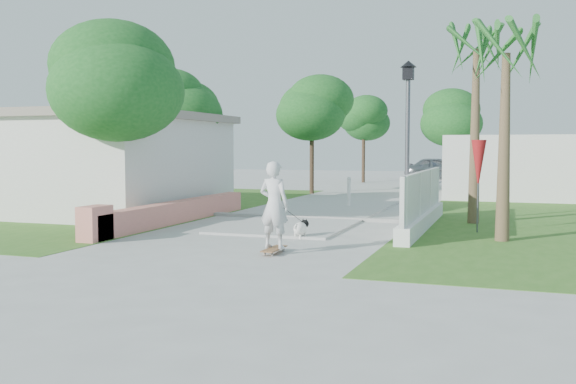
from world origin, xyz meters
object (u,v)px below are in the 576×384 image
at_px(bollard, 349,191).
at_px(parked_car, 439,168).
at_px(street_lamp, 407,136).
at_px(dog, 301,228).
at_px(skateboarder, 277,207).
at_px(patio_umbrella, 478,165).

bearing_deg(bollard, parked_car, 87.25).
relative_size(street_lamp, dog, 6.91).
height_order(bollard, skateboarder, skateboarder).
xyz_separation_m(bollard, dog, (0.76, -7.84, -0.34)).
xyz_separation_m(skateboarder, parked_car, (0.14, 30.54, -0.16)).
bearing_deg(dog, skateboarder, -76.21).
distance_m(bollard, patio_umbrella, 7.25).
bearing_deg(patio_umbrella, dog, -148.71).
xyz_separation_m(street_lamp, patio_umbrella, (1.90, -1.00, -0.74)).
xyz_separation_m(street_lamp, dog, (-1.94, -3.34, -2.18)).
height_order(street_lamp, patio_umbrella, street_lamp).
distance_m(patio_umbrella, skateboarder, 5.69).
bearing_deg(patio_umbrella, parked_car, 97.79).
bearing_deg(patio_umbrella, street_lamp, 152.24).
xyz_separation_m(street_lamp, bollard, (-2.70, 4.50, -1.84)).
relative_size(street_lamp, patio_umbrella, 1.93).
bearing_deg(parked_car, patio_umbrella, -169.30).
distance_m(street_lamp, skateboarder, 5.73).
xyz_separation_m(bollard, patio_umbrella, (4.60, -5.50, 1.10)).
height_order(patio_umbrella, skateboarder, patio_umbrella).
xyz_separation_m(skateboarder, dog, (-0.10, 1.88, -0.67)).
height_order(street_lamp, bollard, street_lamp).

